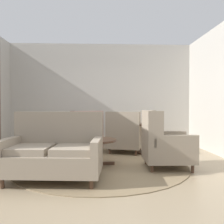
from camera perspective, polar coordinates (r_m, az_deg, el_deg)
name	(u,v)px	position (r m, az deg, el deg)	size (l,w,h in m)	color
ground	(100,169)	(4.35, -2.84, -13.64)	(7.95, 7.95, 0.00)	#9E896B
wall_back	(101,94)	(7.05, -2.66, 4.35)	(5.58, 0.08, 2.98)	#BCB7AD
wall_right	(224,90)	(5.73, 25.60, 4.91)	(0.08, 3.98, 2.98)	#BCB7AD
baseboard_back	(101,142)	(7.06, -2.65, -7.30)	(5.42, 0.03, 0.12)	#4C3323
area_rug	(101,164)	(4.64, -2.81, -12.61)	(3.31, 3.31, 0.01)	#847051
coffee_table	(95,145)	(4.47, -4.06, -7.94)	(0.79, 0.79, 0.51)	#4C3323
porcelain_vase	(94,132)	(4.47, -4.47, -4.88)	(0.16, 0.16, 0.32)	beige
settee	(54,153)	(3.72, -13.89, -9.56)	(1.49, 0.92, 1.04)	gray
armchair_back_corner	(163,144)	(4.37, 12.43, -7.66)	(0.86, 0.74, 1.05)	gray
armchair_beside_settee	(83,135)	(5.71, -7.00, -5.65)	(1.05, 1.11, 1.02)	tan
armchair_near_sideboard	(125,135)	(5.69, 3.19, -5.68)	(1.00, 1.06, 1.00)	gray
side_table	(145,135)	(5.62, 8.13, -5.67)	(0.59, 0.59, 0.72)	#4C3323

